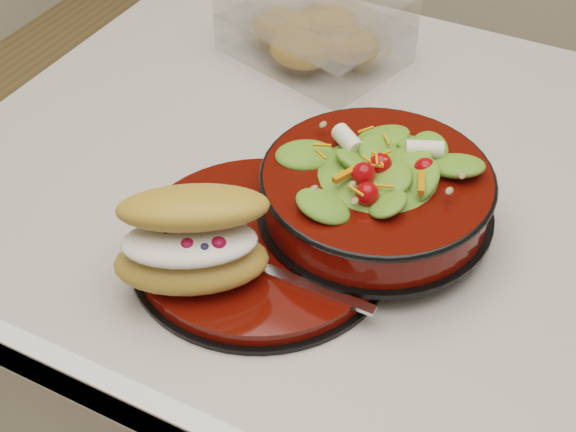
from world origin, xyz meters
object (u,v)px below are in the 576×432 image
at_px(pastry_box, 315,26).
at_px(fork, 293,280).
at_px(dinner_plate, 261,245).
at_px(croissant, 193,240).
at_px(salad_bowl, 377,185).

bearing_deg(pastry_box, fork, -50.76).
bearing_deg(fork, pastry_box, 24.01).
xyz_separation_m(dinner_plate, pastry_box, (-0.12, 0.36, 0.03)).
bearing_deg(croissant, salad_bowl, 22.14).
distance_m(fork, pastry_box, 0.43).
xyz_separation_m(salad_bowl, fork, (-0.03, -0.12, -0.03)).
bearing_deg(dinner_plate, salad_bowl, 45.63).
height_order(salad_bowl, pastry_box, salad_bowl).
height_order(fork, pastry_box, pastry_box).
xyz_separation_m(salad_bowl, pastry_box, (-0.20, 0.28, -0.01)).
distance_m(dinner_plate, salad_bowl, 0.13).
height_order(croissant, pastry_box, croissant).
bearing_deg(croissant, fork, -11.44).
height_order(dinner_plate, fork, fork).
xyz_separation_m(croissant, pastry_box, (-0.09, 0.43, -0.02)).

